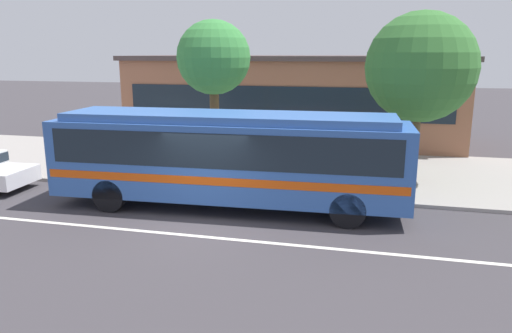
# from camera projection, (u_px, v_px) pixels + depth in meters

# --- Properties ---
(ground_plane) EXTENTS (120.00, 120.00, 0.00)m
(ground_plane) POSITION_uv_depth(u_px,v_px,m) (201.00, 225.00, 13.55)
(ground_plane) COLOR #3C383C
(sidewalk_slab) EXTENTS (60.00, 8.00, 0.12)m
(sidewalk_slab) POSITION_uv_depth(u_px,v_px,m) (259.00, 167.00, 20.22)
(sidewalk_slab) COLOR gray
(sidewalk_slab) RESTS_ON ground_plane
(lane_stripe_center) EXTENTS (56.00, 0.16, 0.01)m
(lane_stripe_center) POSITION_uv_depth(u_px,v_px,m) (190.00, 235.00, 12.79)
(lane_stripe_center) COLOR silver
(lane_stripe_center) RESTS_ON ground_plane
(transit_bus) EXTENTS (10.85, 2.89, 2.95)m
(transit_bus) POSITION_uv_depth(u_px,v_px,m) (228.00, 154.00, 14.71)
(transit_bus) COLOR #315CAA
(transit_bus) RESTS_ON ground_plane
(pedestrian_waiting_near_sign) EXTENTS (0.44, 0.44, 1.78)m
(pedestrian_waiting_near_sign) POSITION_uv_depth(u_px,v_px,m) (206.00, 154.00, 17.37)
(pedestrian_waiting_near_sign) COLOR navy
(pedestrian_waiting_near_sign) RESTS_ON sidewalk_slab
(pedestrian_walking_along_curb) EXTENTS (0.46, 0.46, 1.70)m
(pedestrian_walking_along_curb) POSITION_uv_depth(u_px,v_px,m) (187.00, 150.00, 18.28)
(pedestrian_walking_along_curb) COLOR #2E2A31
(pedestrian_walking_along_curb) RESTS_ON sidewalk_slab
(bus_stop_sign) EXTENTS (0.15, 0.44, 2.47)m
(bus_stop_sign) POSITION_uv_depth(u_px,v_px,m) (353.00, 149.00, 15.48)
(bus_stop_sign) COLOR gray
(bus_stop_sign) RESTS_ON sidewalk_slab
(street_tree_near_stop) EXTENTS (2.84, 2.84, 5.83)m
(street_tree_near_stop) POSITION_uv_depth(u_px,v_px,m) (214.00, 59.00, 18.52)
(street_tree_near_stop) COLOR brown
(street_tree_near_stop) RESTS_ON sidewalk_slab
(street_tree_mid_block) EXTENTS (3.86, 3.86, 6.03)m
(street_tree_mid_block) POSITION_uv_depth(u_px,v_px,m) (421.00, 67.00, 16.92)
(street_tree_mid_block) COLOR brown
(street_tree_mid_block) RESTS_ON sidewalk_slab
(station_building) EXTENTS (17.45, 7.16, 4.56)m
(station_building) POSITION_uv_depth(u_px,v_px,m) (294.00, 98.00, 26.38)
(station_building) COLOR #945E45
(station_building) RESTS_ON ground_plane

